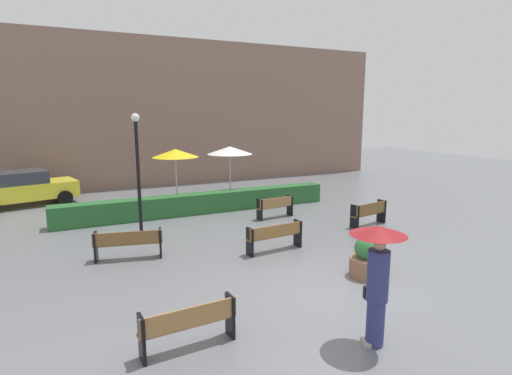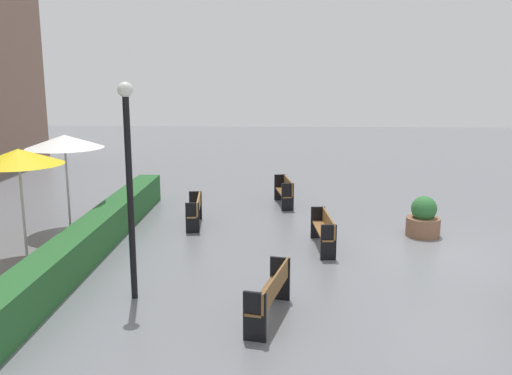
% 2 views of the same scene
% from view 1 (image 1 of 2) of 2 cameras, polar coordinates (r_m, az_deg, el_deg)
% --- Properties ---
extents(ground_plane, '(60.00, 60.00, 0.00)m').
position_cam_1_polar(ground_plane, '(9.94, 9.79, -14.03)').
color(ground_plane, slate).
extents(bench_back_row, '(1.59, 0.51, 0.83)m').
position_cam_1_polar(bench_back_row, '(15.97, 2.77, -2.58)').
color(bench_back_row, '#9E7242').
rests_on(bench_back_row, ground).
extents(bench_mid_center, '(1.85, 0.51, 0.84)m').
position_cam_1_polar(bench_mid_center, '(12.17, 2.73, -6.70)').
color(bench_mid_center, olive).
rests_on(bench_mid_center, ground).
extents(bench_far_right, '(1.65, 0.63, 0.87)m').
position_cam_1_polar(bench_far_right, '(15.41, 15.68, -3.38)').
color(bench_far_right, brown).
rests_on(bench_far_right, ground).
extents(bench_far_left, '(1.90, 0.77, 0.84)m').
position_cam_1_polar(bench_far_left, '(12.06, -17.55, -7.37)').
color(bench_far_left, brown).
rests_on(bench_far_left, ground).
extents(bench_near_left, '(1.75, 0.42, 0.82)m').
position_cam_1_polar(bench_near_left, '(7.51, -9.44, -18.33)').
color(bench_near_left, '#9E7242').
rests_on(bench_near_left, ground).
extents(pedestrian_with_umbrella, '(0.99, 0.99, 2.18)m').
position_cam_1_polar(pedestrian_with_umbrella, '(7.51, 16.72, -10.96)').
color(pedestrian_with_umbrella, navy).
rests_on(pedestrian_with_umbrella, ground).
extents(planter_pot, '(0.88, 0.88, 1.07)m').
position_cam_1_polar(planter_pot, '(10.77, 15.39, -9.68)').
color(planter_pot, brown).
rests_on(planter_pot, ground).
extents(lamp_post, '(0.28, 0.28, 4.08)m').
position_cam_1_polar(lamp_post, '(14.32, -16.34, 3.62)').
color(lamp_post, black).
rests_on(lamp_post, ground).
extents(patio_umbrella_yellow, '(1.97, 1.97, 2.57)m').
position_cam_1_polar(patio_umbrella_yellow, '(17.75, -11.28, 4.75)').
color(patio_umbrella_yellow, silver).
rests_on(patio_umbrella_yellow, ground).
extents(patio_umbrella_white, '(2.05, 2.05, 2.60)m').
position_cam_1_polar(patio_umbrella_white, '(18.44, -3.71, 5.24)').
color(patio_umbrella_white, silver).
rests_on(patio_umbrella_white, ground).
extents(hedge_strip, '(11.39, 0.70, 0.82)m').
position_cam_1_polar(hedge_strip, '(16.90, -7.77, -2.20)').
color(hedge_strip, '#28602D').
rests_on(hedge_strip, ground).
extents(building_facade, '(28.00, 1.20, 8.16)m').
position_cam_1_polar(building_facade, '(23.91, -13.09, 10.19)').
color(building_facade, '#846656').
rests_on(building_facade, ground).
extents(parked_car, '(4.49, 2.73, 1.57)m').
position_cam_1_polar(parked_car, '(20.70, -29.97, -0.04)').
color(parked_car, yellow).
rests_on(parked_car, ground).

